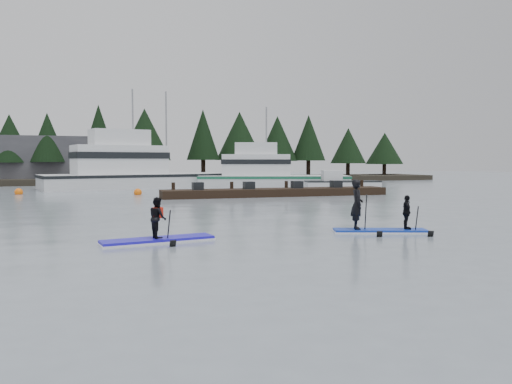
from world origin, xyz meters
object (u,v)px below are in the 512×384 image
object	(u,v)px
paddleboard_duo	(376,214)
floating_dock	(277,192)
fishing_boat_medium	(269,181)
paddleboard_solo	(158,228)
fishing_boat_large	(137,180)

from	to	relation	value
paddleboard_duo	floating_dock	bearing A→B (deg)	99.49
fishing_boat_medium	paddleboard_solo	world-z (taller)	fishing_boat_medium
fishing_boat_large	paddleboard_solo	distance (m)	30.73
fishing_boat_medium	floating_dock	xyz separation A→B (m)	(-3.72, -11.20, -0.31)
fishing_boat_medium	paddleboard_solo	bearing A→B (deg)	-97.80
fishing_boat_medium	paddleboard_solo	distance (m)	31.51
floating_dock	fishing_boat_medium	bearing A→B (deg)	74.11
fishing_boat_medium	paddleboard_solo	size ratio (longest dim) A/B	4.11
paddleboard_solo	paddleboard_duo	size ratio (longest dim) A/B	1.08
fishing_boat_medium	floating_dock	size ratio (longest dim) A/B	0.90
fishing_boat_large	paddleboard_duo	bearing A→B (deg)	-92.98
fishing_boat_large	fishing_boat_medium	xyz separation A→B (m)	(11.71, -2.54, -0.16)
floating_dock	paddleboard_solo	world-z (taller)	paddleboard_solo
paddleboard_solo	fishing_boat_large	bearing A→B (deg)	76.78
floating_dock	paddleboard_duo	size ratio (longest dim) A/B	4.95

